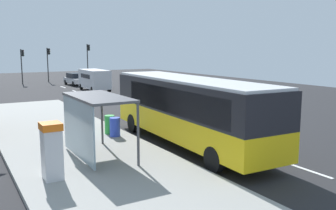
% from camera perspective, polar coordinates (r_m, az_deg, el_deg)
% --- Properties ---
extents(ground_plane, '(56.00, 92.00, 0.04)m').
position_cam_1_polar(ground_plane, '(31.07, -9.53, 0.23)').
color(ground_plane, '#262628').
extents(sidewalk_platform, '(6.20, 30.00, 0.18)m').
position_cam_1_polar(sidewalk_platform, '(17.88, -14.75, -5.92)').
color(sidewalk_platform, '#999993').
rests_on(sidewalk_platform, ground).
extents(lane_stripe_seg_0, '(0.16, 2.20, 0.01)m').
position_cam_1_polar(lane_stripe_seg_0, '(14.94, 20.96, -9.48)').
color(lane_stripe_seg_0, silver).
rests_on(lane_stripe_seg_0, ground).
extents(lane_stripe_seg_1, '(0.16, 2.20, 0.01)m').
position_cam_1_polar(lane_stripe_seg_1, '(18.31, 8.59, -5.65)').
color(lane_stripe_seg_1, silver).
rests_on(lane_stripe_seg_1, ground).
extents(lane_stripe_seg_2, '(0.16, 2.20, 0.01)m').
position_cam_1_polar(lane_stripe_seg_2, '(22.29, 0.44, -2.95)').
color(lane_stripe_seg_2, silver).
rests_on(lane_stripe_seg_2, ground).
extents(lane_stripe_seg_3, '(0.16, 2.20, 0.01)m').
position_cam_1_polar(lane_stripe_seg_3, '(26.63, -5.12, -1.05)').
color(lane_stripe_seg_3, silver).
rests_on(lane_stripe_seg_3, ground).
extents(lane_stripe_seg_4, '(0.16, 2.20, 0.01)m').
position_cam_1_polar(lane_stripe_seg_4, '(31.16, -9.10, 0.31)').
color(lane_stripe_seg_4, silver).
rests_on(lane_stripe_seg_4, ground).
extents(lane_stripe_seg_5, '(0.16, 2.20, 0.01)m').
position_cam_1_polar(lane_stripe_seg_5, '(35.81, -12.05, 1.32)').
color(lane_stripe_seg_5, silver).
rests_on(lane_stripe_seg_5, ground).
extents(lane_stripe_seg_6, '(0.16, 2.20, 0.01)m').
position_cam_1_polar(lane_stripe_seg_6, '(40.55, -14.33, 2.10)').
color(lane_stripe_seg_6, silver).
rests_on(lane_stripe_seg_6, ground).
extents(lane_stripe_seg_7, '(0.16, 2.20, 0.01)m').
position_cam_1_polar(lane_stripe_seg_7, '(45.35, -16.12, 2.71)').
color(lane_stripe_seg_7, silver).
rests_on(lane_stripe_seg_7, ground).
extents(bus, '(2.92, 11.09, 3.21)m').
position_cam_1_polar(bus, '(16.98, 3.06, -0.37)').
color(bus, yellow).
rests_on(bus, ground).
extents(white_van, '(2.08, 5.22, 2.30)m').
position_cam_1_polar(white_van, '(40.37, -11.46, 4.07)').
color(white_van, silver).
rests_on(white_van, ground).
extents(sedan_near, '(2.01, 4.48, 1.52)m').
position_cam_1_polar(sedan_near, '(47.39, -14.27, 3.99)').
color(sedan_near, '#B7B7BC').
rests_on(sedan_near, ground).
extents(ticket_machine, '(0.66, 0.76, 1.94)m').
position_cam_1_polar(ticket_machine, '(12.89, -17.74, -6.80)').
color(ticket_machine, silver).
rests_on(ticket_machine, sidewalk_platform).
extents(recycling_bin_blue, '(0.52, 0.52, 0.95)m').
position_cam_1_polar(recycling_bin_blue, '(18.52, -8.32, -3.42)').
color(recycling_bin_blue, blue).
rests_on(recycling_bin_blue, sidewalk_platform).
extents(recycling_bin_green, '(0.52, 0.52, 0.95)m').
position_cam_1_polar(recycling_bin_green, '(19.15, -9.12, -3.03)').
color(recycling_bin_green, green).
rests_on(recycling_bin_green, sidewalk_platform).
extents(traffic_light_near_side, '(0.49, 0.28, 5.20)m').
position_cam_1_polar(traffic_light_near_side, '(52.50, -12.41, 7.40)').
color(traffic_light_near_side, '#2D2D2D').
rests_on(traffic_light_near_side, ground).
extents(traffic_light_far_side, '(0.49, 0.28, 4.50)m').
position_cam_1_polar(traffic_light_far_side, '(51.26, -21.89, 6.46)').
color(traffic_light_far_side, '#2D2D2D').
rests_on(traffic_light_far_side, ground).
extents(traffic_light_median, '(0.49, 0.28, 4.68)m').
position_cam_1_polar(traffic_light_median, '(52.70, -18.26, 6.82)').
color(traffic_light_median, '#2D2D2D').
rests_on(traffic_light_median, ground).
extents(bus_shelter, '(1.80, 4.00, 2.50)m').
position_cam_1_polar(bus_shelter, '(14.79, -12.03, -0.92)').
color(bus_shelter, '#4C4C51').
rests_on(bus_shelter, sidewalk_platform).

